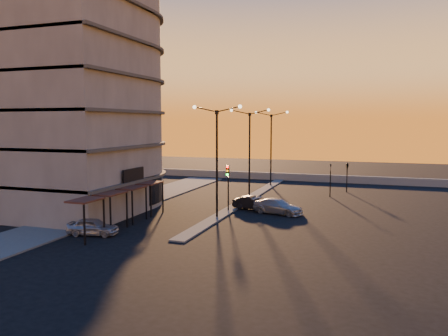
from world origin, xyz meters
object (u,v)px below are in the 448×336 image
Objects in this scene: car_hatchback at (93,227)px; car_sedan at (253,203)px; streetlamp_mid at (250,146)px; traffic_light_main at (228,180)px; car_wagon at (278,206)px.

car_hatchback is 0.97× the size of car_sedan.
streetlamp_mid reaches higher than traffic_light_main.
car_wagon is (2.57, -1.05, 0.05)m from car_sedan.
car_hatchback is 16.01m from car_wagon.
traffic_light_main is 1.14× the size of car_sedan.
car_hatchback is at bearing -109.65° from streetlamp_mid.
streetlamp_mid reaches higher than car_wagon.
traffic_light_main is at bearing 110.84° from car_wagon.
car_sedan is at bearing 81.69° from car_wagon.
car_sedan is at bearing -44.64° from car_hatchback.
traffic_light_main is at bearing 137.88° from car_sedan.
car_hatchback is at bearing -120.41° from traffic_light_main.
car_wagon is (4.51, 0.55, -2.22)m from traffic_light_main.
car_sedan is (1.94, -5.53, -4.98)m from streetlamp_mid.
traffic_light_main reaches higher than car_sedan.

